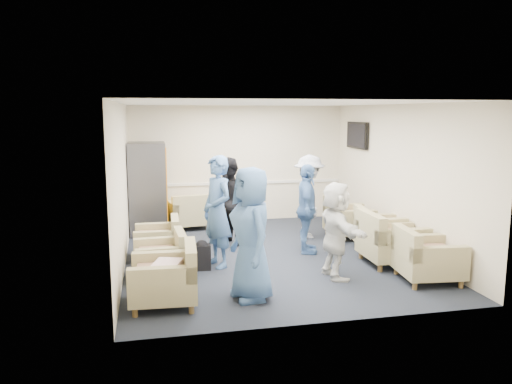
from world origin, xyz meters
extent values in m
plane|color=black|center=(0.00, 0.00, 0.00)|extent=(6.00, 6.00, 0.00)
plane|color=white|center=(0.00, 0.00, 2.70)|extent=(6.00, 6.00, 0.00)
cube|color=beige|center=(0.00, 3.00, 1.35)|extent=(5.00, 0.02, 2.70)
cube|color=beige|center=(0.00, -3.00, 1.35)|extent=(5.00, 0.02, 2.70)
cube|color=beige|center=(-2.50, 0.00, 1.35)|extent=(0.02, 6.00, 2.70)
cube|color=beige|center=(2.50, 0.00, 1.35)|extent=(0.02, 6.00, 2.70)
cube|color=silver|center=(0.00, 2.98, 0.90)|extent=(4.98, 0.04, 0.06)
cube|color=black|center=(2.44, 1.80, 2.05)|extent=(0.07, 1.00, 0.58)
cube|color=black|center=(2.40, 1.80, 2.05)|extent=(0.01, 0.92, 0.50)
cube|color=#515159|center=(2.48, 1.80, 1.90)|extent=(0.04, 0.10, 0.25)
cube|color=#968C61|center=(-1.91, -1.99, 0.27)|extent=(0.92, 0.92, 0.29)
cube|color=#8F684F|center=(-1.91, -1.99, 0.46)|extent=(0.63, 0.60, 0.10)
cube|color=#968C61|center=(-1.55, -2.01, 0.61)|extent=(0.19, 0.88, 0.41)
cube|color=#968C61|center=(-1.93, -0.84, 0.23)|extent=(0.81, 0.81, 0.25)
cube|color=#8F684F|center=(-1.93, -0.84, 0.41)|extent=(0.56, 0.52, 0.09)
cube|color=#968C61|center=(-1.61, -0.83, 0.54)|extent=(0.17, 0.77, 0.36)
cube|color=#968C61|center=(-1.96, 0.24, 0.23)|extent=(0.79, 0.79, 0.25)
cube|color=#8F684F|center=(-1.96, 0.24, 0.41)|extent=(0.55, 0.51, 0.09)
cube|color=#968C61|center=(-1.64, 0.23, 0.54)|extent=(0.15, 0.77, 0.36)
cube|color=#968C61|center=(2.06, -1.87, 0.27)|extent=(0.96, 0.96, 0.29)
cube|color=#8F684F|center=(2.06, -1.87, 0.46)|extent=(0.66, 0.63, 0.10)
cube|color=#968C61|center=(1.70, -1.83, 0.61)|extent=(0.24, 0.88, 0.41)
cube|color=#968C61|center=(1.94, -0.93, 0.29)|extent=(0.96, 0.96, 0.31)
cube|color=#8F684F|center=(1.94, -0.93, 0.50)|extent=(0.67, 0.62, 0.11)
cube|color=#968C61|center=(1.54, -0.93, 0.67)|extent=(0.17, 0.95, 0.45)
cube|color=#968C61|center=(2.10, -0.23, 0.27)|extent=(1.00, 1.00, 0.29)
cube|color=#8F684F|center=(2.10, -0.23, 0.46)|extent=(0.69, 0.65, 0.10)
cube|color=#968C61|center=(1.74, -0.17, 0.61)|extent=(0.28, 0.88, 0.41)
cube|color=#968C61|center=(1.92, 0.89, 0.27)|extent=(0.92, 0.92, 0.29)
cube|color=#8F684F|center=(1.92, 0.89, 0.46)|extent=(0.63, 0.60, 0.10)
cube|color=#968C61|center=(1.56, 0.91, 0.61)|extent=(0.19, 0.88, 0.41)
cube|color=#968C61|center=(-1.23, 2.44, 0.26)|extent=(0.95, 0.95, 0.28)
cube|color=#8F684F|center=(-1.23, 2.44, 0.44)|extent=(0.62, 0.65, 0.10)
cube|color=#968C61|center=(-1.19, 2.10, 0.59)|extent=(0.85, 0.25, 0.40)
cube|color=#515159|center=(-2.10, 2.18, 0.96)|extent=(0.76, 0.91, 1.93)
cube|color=#FF6605|center=(-1.71, 2.18, 1.06)|extent=(0.02, 0.78, 1.54)
cube|color=black|center=(-1.71, 2.18, 0.25)|extent=(0.02, 0.46, 0.12)
cube|color=black|center=(-1.26, -0.59, 0.21)|extent=(0.30, 0.23, 0.41)
sphere|color=black|center=(-1.26, -0.59, 0.39)|extent=(0.21, 0.21, 0.21)
cube|color=silver|center=(-1.86, -1.99, 0.52)|extent=(0.46, 0.53, 0.13)
imported|color=#4268A0|center=(-0.72, -2.01, 0.92)|extent=(0.73, 0.99, 1.84)
imported|color=#4268A0|center=(-0.97, -0.45, 0.93)|extent=(0.68, 0.80, 1.86)
imported|color=black|center=(-0.59, 0.79, 0.85)|extent=(0.86, 0.98, 1.71)
imported|color=silver|center=(1.12, 1.07, 0.85)|extent=(0.80, 1.19, 1.70)
imported|color=#4268A0|center=(0.72, 0.00, 0.82)|extent=(0.64, 1.03, 1.63)
imported|color=silver|center=(0.74, -1.41, 0.75)|extent=(0.46, 1.40, 1.51)
camera|label=1|loc=(-2.05, -8.47, 2.56)|focal=35.00mm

